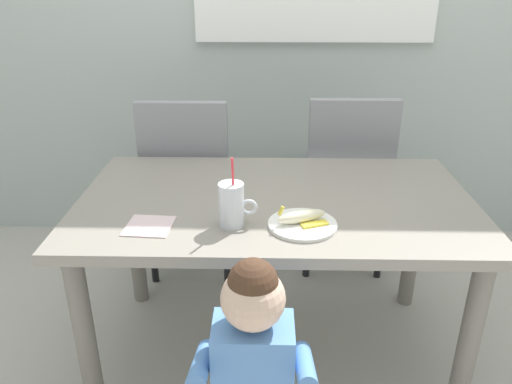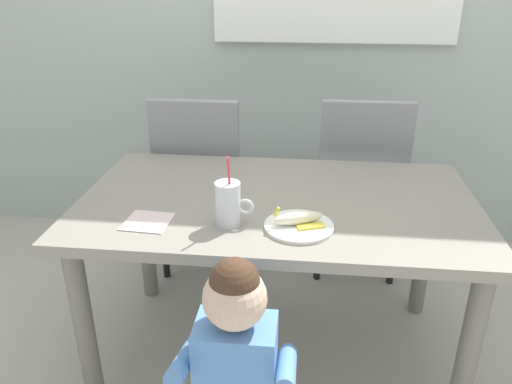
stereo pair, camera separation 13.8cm
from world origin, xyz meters
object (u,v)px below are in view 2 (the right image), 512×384
object	(u,v)px
dining_chair_left	(202,176)
toddler_standing	(236,358)
snack_plate	(299,226)
dining_chair_right	(360,178)
peeled_banana	(299,218)
paper_napkin	(148,222)
milk_cup	(228,206)
dining_table	(277,221)

from	to	relation	value
dining_chair_left	toddler_standing	xyz separation A→B (m)	(0.36, -1.24, -0.02)
snack_plate	dining_chair_right	bearing A→B (deg)	72.37
peeled_banana	paper_napkin	bearing A→B (deg)	-177.58
dining_chair_left	dining_chair_right	world-z (taller)	same
milk_cup	peeled_banana	world-z (taller)	milk_cup
dining_chair_left	peeled_banana	distance (m)	0.99
dining_chair_left	paper_napkin	bearing A→B (deg)	90.08
snack_plate	toddler_standing	bearing A→B (deg)	-110.54
dining_chair_left	dining_chair_right	bearing A→B (deg)	-175.21
dining_chair_right	peeled_banana	size ratio (longest dim) A/B	5.47
peeled_banana	snack_plate	bearing A→B (deg)	-86.09
toddler_standing	dining_chair_right	bearing A→B (deg)	71.45
dining_table	toddler_standing	distance (m)	0.65
snack_plate	paper_napkin	size ratio (longest dim) A/B	1.53
dining_chair_left	paper_napkin	size ratio (longest dim) A/B	6.40
milk_cup	dining_chair_left	bearing A→B (deg)	108.35
snack_plate	peeled_banana	size ratio (longest dim) A/B	1.31
snack_plate	paper_napkin	bearing A→B (deg)	-178.50
dining_table	dining_chair_right	world-z (taller)	dining_chair_right
dining_table	toddler_standing	world-z (taller)	toddler_standing
paper_napkin	snack_plate	bearing A→B (deg)	1.50
dining_table	paper_napkin	world-z (taller)	paper_napkin
dining_chair_right	milk_cup	size ratio (longest dim) A/B	3.83
snack_plate	peeled_banana	world-z (taller)	peeled_banana
milk_cup	peeled_banana	xyz separation A→B (m)	(0.23, 0.01, -0.04)
paper_napkin	dining_chair_right	bearing A→B (deg)	49.00
dining_table	dining_chair_left	bearing A→B (deg)	124.92
milk_cup	snack_plate	distance (m)	0.24
snack_plate	peeled_banana	xyz separation A→B (m)	(-0.00, 0.01, 0.03)
dining_chair_right	peeled_banana	world-z (taller)	dining_chair_right
dining_table	dining_chair_right	size ratio (longest dim) A/B	1.53
dining_chair_right	milk_cup	bearing A→B (deg)	59.97
dining_table	milk_cup	xyz separation A→B (m)	(-0.15, -0.22, 0.16)
dining_table	dining_chair_left	distance (m)	0.75
toddler_standing	peeled_banana	world-z (taller)	toddler_standing
dining_chair_left	toddler_standing	distance (m)	1.29
toddler_standing	paper_napkin	bearing A→B (deg)	132.01
peeled_banana	dining_table	bearing A→B (deg)	111.23
toddler_standing	milk_cup	distance (m)	0.49
peeled_banana	paper_napkin	distance (m)	0.51
paper_napkin	peeled_banana	bearing A→B (deg)	2.42
milk_cup	paper_napkin	xyz separation A→B (m)	(-0.27, -0.02, -0.06)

